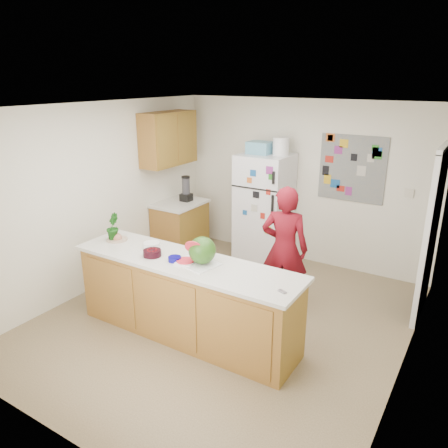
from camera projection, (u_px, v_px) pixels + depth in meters
The scene contains 26 objects.
floor at pixel (225, 320), 5.30m from camera, with size 4.00×4.50×0.02m, color brown.
wall_back at pixel (302, 182), 6.71m from camera, with size 4.00×0.02×2.50m, color beige.
wall_left at pixel (99, 197), 5.90m from camera, with size 0.02×4.50×2.50m, color beige.
wall_right at pixel (416, 260), 3.89m from camera, with size 0.02×4.50×2.50m, color beige.
ceiling at pixel (225, 106), 4.49m from camera, with size 4.00×4.50×0.02m, color white.
doorway at pixel (432, 236), 5.14m from camera, with size 0.03×0.85×2.04m, color black.
peninsula_base at pixel (186, 300), 4.86m from camera, with size 2.60×0.62×0.88m, color brown.
peninsula_top at pixel (185, 262), 4.71m from camera, with size 2.68×0.70×0.04m, color silver.
side_counter_base at pixel (180, 230), 7.09m from camera, with size 0.60×0.80×0.86m, color brown.
side_counter_top at pixel (179, 203), 6.95m from camera, with size 0.64×0.84×0.04m, color silver.
upper_cabinets at pixel (168, 139), 6.64m from camera, with size 0.35×1.00×0.80m, color brown.
refrigerator at pixel (264, 209), 6.76m from camera, with size 0.75×0.70×1.70m, color silver.
fridge_top_bin at pixel (260, 148), 6.51m from camera, with size 0.35×0.28×0.18m, color #5999B2.
photo_collage at pixel (352, 169), 6.23m from camera, with size 0.95×0.01×0.95m, color slate.
person at pixel (284, 249), 5.35m from camera, with size 0.58×0.38×1.59m, color maroon.
blender_appliance at pixel (186, 189), 6.95m from camera, with size 0.12×0.12×0.38m, color black.
cutting_board at pixel (197, 263), 4.62m from camera, with size 0.45×0.34×0.01m, color white.
watermelon at pixel (202, 250), 4.56m from camera, with size 0.29×0.29×0.29m, color #21561A.
watermelon_slice at pixel (185, 261), 4.63m from camera, with size 0.19×0.19×0.02m, color red.
cherry_bowl at pixel (152, 253), 4.81m from camera, with size 0.20×0.20×0.07m, color black.
white_bowl at pixel (152, 245), 5.05m from camera, with size 0.19×0.19×0.06m, color white.
cobalt_bowl at pixel (175, 259), 4.68m from camera, with size 0.14×0.14×0.05m, color #070569.
plate at pixel (117, 239), 5.28m from camera, with size 0.25×0.25×0.02m, color beige.
paper_towel at pixel (185, 263), 4.61m from camera, with size 0.19×0.17×0.02m, color silver.
keys at pixel (282, 292), 4.01m from camera, with size 0.09×0.04×0.01m, color gray.
potted_plant at pixel (112, 227), 5.25m from camera, with size 0.18×0.15×0.33m, color #113C0C.
Camera 1 is at (2.44, -3.95, 2.80)m, focal length 35.00 mm.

